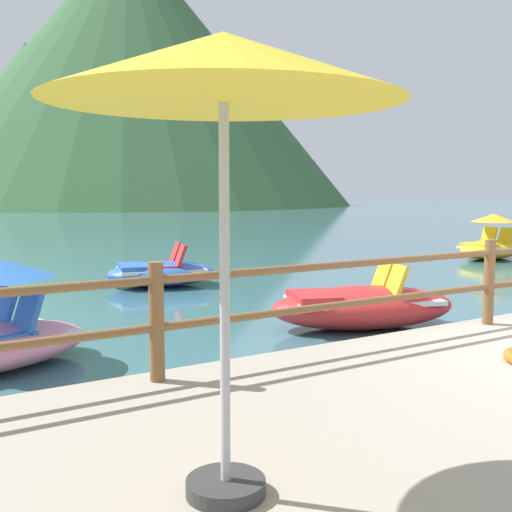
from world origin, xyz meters
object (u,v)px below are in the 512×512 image
Objects in this scene: pedal_boat_1 at (491,244)px; pedal_boat_3 at (362,306)px; pedal_boat_2 at (161,273)px; beach_umbrella at (223,75)px.

pedal_boat_3 is (-8.58, -4.61, -0.10)m from pedal_boat_1.
pedal_boat_1 is 0.85× the size of pedal_boat_3.
pedal_boat_1 is at bearing -1.93° from pedal_boat_2.
pedal_boat_1 is 9.74m from pedal_boat_3.
pedal_boat_3 reaches higher than pedal_boat_2.
pedal_boat_3 is at bearing -79.76° from pedal_boat_2.
beach_umbrella is 0.94× the size of pedal_boat_2.
beach_umbrella reaches higher than pedal_boat_2.
pedal_boat_3 is at bearing -151.76° from pedal_boat_1.
beach_umbrella is 6.11m from pedal_boat_3.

